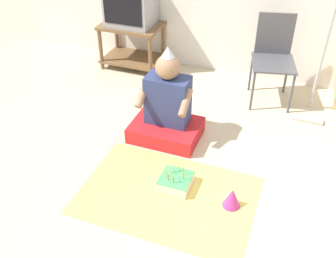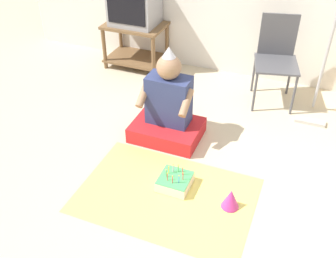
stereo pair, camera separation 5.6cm
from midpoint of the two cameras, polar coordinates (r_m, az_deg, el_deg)
ground_plane at (r=2.87m, az=9.69°, el=-12.82°), size 16.00×16.00×0.00m
tv_stand at (r=4.66m, az=-5.56°, el=12.51°), size 0.68×0.47×0.51m
tv at (r=4.52m, az=-5.82°, el=17.51°), size 0.50×0.41×0.44m
folding_chair at (r=4.04m, az=14.69°, el=10.55°), size 0.50×0.52×0.85m
dust_mop at (r=3.87m, az=20.27°, el=5.95°), size 0.28×0.33×1.20m
person_seated at (r=3.42m, az=-0.64°, el=2.79°), size 0.60×0.45×0.85m
party_cloth at (r=2.99m, az=-0.65°, el=-9.54°), size 1.30×0.88×0.01m
birthday_cake at (r=3.03m, az=0.58°, el=-7.60°), size 0.24×0.24×0.16m
party_hat_blue at (r=2.89m, az=8.73°, el=-9.80°), size 0.13×0.13×0.16m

